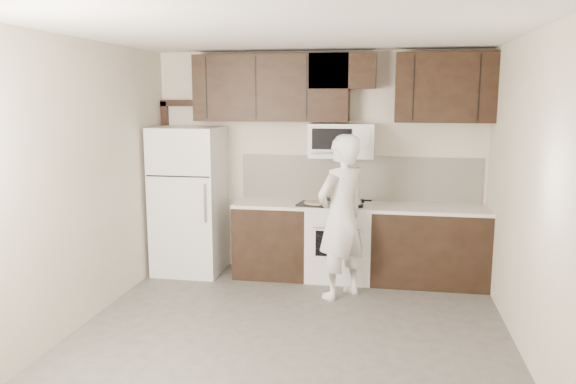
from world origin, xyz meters
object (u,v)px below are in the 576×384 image
(microwave, at_px, (342,140))
(person, at_px, (341,217))
(stove, at_px, (339,241))
(refrigerator, at_px, (189,200))

(microwave, xyz_separation_m, person, (0.07, -0.75, -0.76))
(microwave, height_order, person, microwave)
(stove, xyz_separation_m, refrigerator, (-1.85, -0.05, 0.44))
(person, bearing_deg, microwave, -134.59)
(refrigerator, distance_m, person, 2.00)
(stove, height_order, refrigerator, refrigerator)
(stove, xyz_separation_m, person, (0.07, -0.64, 0.43))
(refrigerator, xyz_separation_m, person, (1.92, -0.59, -0.01))
(stove, relative_size, refrigerator, 0.52)
(stove, height_order, person, person)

